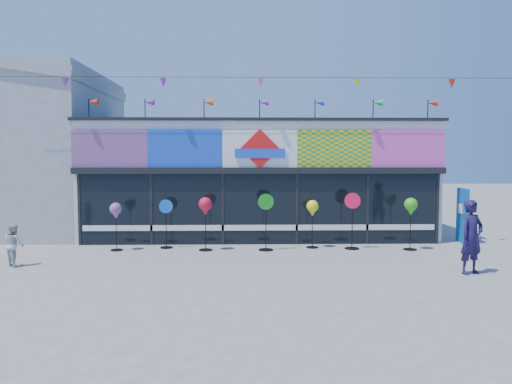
{
  "coord_description": "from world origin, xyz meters",
  "views": [
    {
      "loc": [
        -0.5,
        -12.64,
        2.83
      ],
      "look_at": [
        -0.16,
        2.0,
        1.81
      ],
      "focal_mm": 35.0,
      "sensor_mm": 36.0,
      "label": 1
    }
  ],
  "objects_px": {
    "spinner_0": "(116,212)",
    "spinner_1": "(166,222)",
    "spinner_3": "(266,221)",
    "blue_sign": "(462,215)",
    "spinner_6": "(411,208)",
    "spinner_4": "(312,210)",
    "child": "(14,245)",
    "spinner_2": "(205,208)",
    "adult_man": "(472,237)",
    "spinner_5": "(352,219)"
  },
  "relations": [
    {
      "from": "spinner_3",
      "to": "child",
      "type": "distance_m",
      "value": 6.96
    },
    {
      "from": "spinner_0",
      "to": "spinner_2",
      "type": "bearing_deg",
      "value": -0.99
    },
    {
      "from": "blue_sign",
      "to": "spinner_0",
      "type": "xyz_separation_m",
      "value": [
        -11.11,
        -1.17,
        0.26
      ]
    },
    {
      "from": "spinner_4",
      "to": "spinner_5",
      "type": "distance_m",
      "value": 1.25
    },
    {
      "from": "spinner_5",
      "to": "child",
      "type": "bearing_deg",
      "value": -166.84
    },
    {
      "from": "blue_sign",
      "to": "adult_man",
      "type": "bearing_deg",
      "value": -104.67
    },
    {
      "from": "spinner_6",
      "to": "spinner_5",
      "type": "bearing_deg",
      "value": 173.6
    },
    {
      "from": "spinner_2",
      "to": "spinner_6",
      "type": "bearing_deg",
      "value": -0.56
    },
    {
      "from": "spinner_1",
      "to": "adult_man",
      "type": "bearing_deg",
      "value": -24.58
    },
    {
      "from": "spinner_0",
      "to": "spinner_1",
      "type": "distance_m",
      "value": 1.54
    },
    {
      "from": "spinner_1",
      "to": "spinner_0",
      "type": "bearing_deg",
      "value": -165.18
    },
    {
      "from": "spinner_3",
      "to": "spinner_4",
      "type": "distance_m",
      "value": 1.55
    },
    {
      "from": "spinner_1",
      "to": "spinner_5",
      "type": "xyz_separation_m",
      "value": [
        5.76,
        -0.3,
        0.12
      ]
    },
    {
      "from": "spinner_0",
      "to": "spinner_2",
      "type": "relative_size",
      "value": 0.9
    },
    {
      "from": "spinner_0",
      "to": "blue_sign",
      "type": "bearing_deg",
      "value": 6.0
    },
    {
      "from": "spinner_5",
      "to": "spinner_1",
      "type": "bearing_deg",
      "value": 177.05
    },
    {
      "from": "spinner_4",
      "to": "child",
      "type": "bearing_deg",
      "value": -163.46
    },
    {
      "from": "spinner_4",
      "to": "spinner_6",
      "type": "relative_size",
      "value": 0.94
    },
    {
      "from": "spinner_0",
      "to": "spinner_3",
      "type": "xyz_separation_m",
      "value": [
        4.54,
        -0.08,
        -0.26
      ]
    },
    {
      "from": "spinner_0",
      "to": "spinner_5",
      "type": "distance_m",
      "value": 7.21
    },
    {
      "from": "blue_sign",
      "to": "spinner_6",
      "type": "height_order",
      "value": "blue_sign"
    },
    {
      "from": "spinner_2",
      "to": "spinner_0",
      "type": "bearing_deg",
      "value": 179.01
    },
    {
      "from": "spinner_3",
      "to": "child",
      "type": "xyz_separation_m",
      "value": [
        -6.65,
        -2.02,
        -0.35
      ]
    },
    {
      "from": "blue_sign",
      "to": "adult_man",
      "type": "distance_m",
      "value": 4.74
    },
    {
      "from": "blue_sign",
      "to": "spinner_6",
      "type": "xyz_separation_m",
      "value": [
        -2.16,
        -1.28,
        0.37
      ]
    },
    {
      "from": "spinner_4",
      "to": "child",
      "type": "height_order",
      "value": "spinner_4"
    },
    {
      "from": "spinner_3",
      "to": "blue_sign",
      "type": "bearing_deg",
      "value": 10.71
    },
    {
      "from": "spinner_0",
      "to": "spinner_4",
      "type": "bearing_deg",
      "value": 3.05
    },
    {
      "from": "spinner_0",
      "to": "spinner_6",
      "type": "relative_size",
      "value": 0.91
    },
    {
      "from": "spinner_1",
      "to": "child",
      "type": "height_order",
      "value": "spinner_1"
    },
    {
      "from": "spinner_2",
      "to": "blue_sign",
      "type": "bearing_deg",
      "value": 8.23
    },
    {
      "from": "child",
      "to": "spinner_4",
      "type": "bearing_deg",
      "value": -123.45
    },
    {
      "from": "blue_sign",
      "to": "spinner_3",
      "type": "relative_size",
      "value": 1.05
    },
    {
      "from": "spinner_2",
      "to": "spinner_3",
      "type": "height_order",
      "value": "spinner_3"
    },
    {
      "from": "blue_sign",
      "to": "spinner_6",
      "type": "distance_m",
      "value": 2.54
    },
    {
      "from": "spinner_0",
      "to": "spinner_3",
      "type": "distance_m",
      "value": 4.55
    },
    {
      "from": "spinner_0",
      "to": "spinner_2",
      "type": "xyz_separation_m",
      "value": [
        2.71,
        -0.05,
        0.13
      ]
    },
    {
      "from": "spinner_2",
      "to": "child",
      "type": "relative_size",
      "value": 1.45
    },
    {
      "from": "spinner_3",
      "to": "adult_man",
      "type": "distance_m",
      "value": 5.79
    },
    {
      "from": "spinner_5",
      "to": "adult_man",
      "type": "height_order",
      "value": "adult_man"
    },
    {
      "from": "spinner_1",
      "to": "spinner_6",
      "type": "relative_size",
      "value": 0.95
    },
    {
      "from": "spinner_3",
      "to": "spinner_4",
      "type": "relative_size",
      "value": 1.15
    },
    {
      "from": "spinner_2",
      "to": "spinner_6",
      "type": "xyz_separation_m",
      "value": [
        6.24,
        -0.06,
        -0.02
      ]
    },
    {
      "from": "spinner_0",
      "to": "spinner_6",
      "type": "xyz_separation_m",
      "value": [
        8.95,
        -0.11,
        0.11
      ]
    },
    {
      "from": "spinner_1",
      "to": "child",
      "type": "distance_m",
      "value": 4.35
    },
    {
      "from": "spinner_1",
      "to": "spinner_3",
      "type": "xyz_separation_m",
      "value": [
        3.09,
        -0.46,
        0.11
      ]
    },
    {
      "from": "blue_sign",
      "to": "spinner_4",
      "type": "height_order",
      "value": "blue_sign"
    },
    {
      "from": "spinner_1",
      "to": "spinner_4",
      "type": "bearing_deg",
      "value": -0.8
    },
    {
      "from": "blue_sign",
      "to": "spinner_5",
      "type": "distance_m",
      "value": 4.05
    },
    {
      "from": "spinner_2",
      "to": "spinner_3",
      "type": "distance_m",
      "value": 1.87
    }
  ]
}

